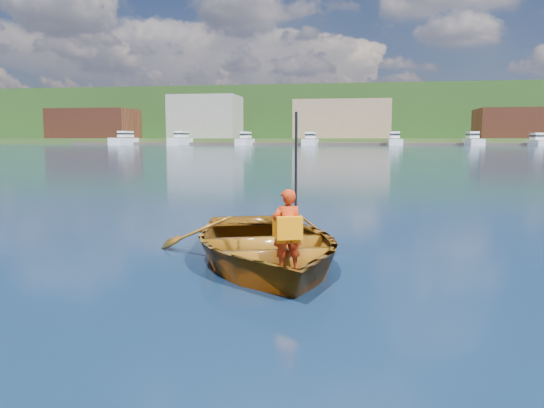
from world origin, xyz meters
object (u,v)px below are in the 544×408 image
object	(u,v)px
dock	(329,144)
marina_yachts	(322,140)
child_paddler	(288,229)
rowboat	(264,244)

from	to	relation	value
dock	marina_yachts	bearing A→B (deg)	-110.42
child_paddler	dock	size ratio (longest dim) A/B	0.01
rowboat	dock	size ratio (longest dim) A/B	0.03
rowboat	dock	world-z (taller)	dock
child_paddler	marina_yachts	world-z (taller)	marina_yachts
child_paddler	rowboat	bearing A→B (deg)	120.01
rowboat	dock	xyz separation A→B (m)	(-7.28, 147.71, 0.10)
child_paddler	marina_yachts	distance (m)	144.15
dock	child_paddler	bearing A→B (deg)	-87.02
rowboat	marina_yachts	world-z (taller)	marina_yachts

